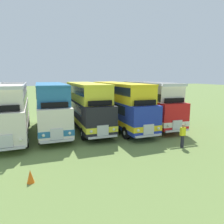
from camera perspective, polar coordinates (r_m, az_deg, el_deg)
ground_plane at (r=20.33m, az=-6.46°, el=-4.92°), size 200.00×200.00×0.00m
bus_first_in_row at (r=19.85m, az=-25.85°, el=0.75°), size 2.79×10.84×4.52m
bus_second_in_row at (r=19.87m, az=-16.28°, el=1.66°), size 2.63×9.86×4.49m
bus_third_in_row at (r=20.28m, az=-6.89°, el=2.15°), size 2.70×9.95×4.49m
bus_fourth_in_row at (r=20.98m, az=2.16°, el=2.48°), size 2.85×11.17×4.49m
bus_fifth_in_row at (r=22.40m, az=10.13°, el=2.50°), size 2.78×10.01×4.52m
cone_near_end at (r=11.31m, az=-21.46°, el=-16.11°), size 0.36×0.36×0.67m
marshal_person at (r=16.00m, az=18.78°, el=-6.16°), size 0.36×0.24×1.73m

